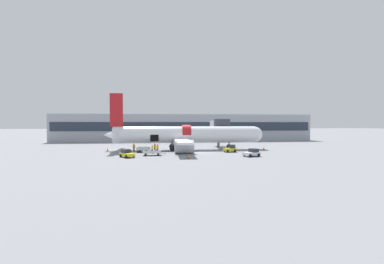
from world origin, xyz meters
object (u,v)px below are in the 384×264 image
at_px(ground_crew_supervisor, 134,147).
at_px(baggage_cart_queued, 152,153).
at_px(ground_crew_loader_b, 152,149).
at_px(suitcase_on_tarmac_upright, 130,152).
at_px(baggage_tug_lead, 230,149).
at_px(baggage_tug_rear, 252,153).
at_px(baggage_tug_mid, 127,154).
at_px(airplane, 184,135).
at_px(ground_crew_driver, 157,148).
at_px(ground_crew_loader_a, 155,147).
at_px(baggage_cart_loading, 144,150).

bearing_deg(ground_crew_supervisor, baggage_cart_queued, -59.23).
distance_m(ground_crew_loader_b, suitcase_on_tarmac_upright, 4.18).
xyz_separation_m(baggage_tug_lead, baggage_tug_rear, (1.98, -7.04, -0.02)).
bearing_deg(ground_crew_loader_b, suitcase_on_tarmac_upright, 179.63).
bearing_deg(baggage_tug_rear, baggage_tug_mid, 176.81).
bearing_deg(baggage_cart_queued, airplane, 55.00).
bearing_deg(baggage_cart_queued, baggage_tug_mid, -151.29).
xyz_separation_m(baggage_cart_queued, ground_crew_driver, (0.83, 3.18, 0.44)).
bearing_deg(ground_crew_loader_a, baggage_tug_mid, -116.95).
bearing_deg(ground_crew_supervisor, baggage_cart_loading, -40.70).
bearing_deg(baggage_cart_queued, baggage_tug_lead, 13.16).
xyz_separation_m(airplane, suitcase_on_tarmac_upright, (-10.67, -5.90, -2.80)).
xyz_separation_m(baggage_tug_rear, baggage_cart_loading, (-19.14, 8.41, -0.06)).
bearing_deg(baggage_cart_queued, ground_crew_driver, 75.36).
distance_m(baggage_cart_loading, suitcase_on_tarmac_upright, 2.93).
relative_size(ground_crew_driver, ground_crew_supervisor, 1.07).
distance_m(baggage_tug_mid, ground_crew_loader_a, 9.66).
bearing_deg(ground_crew_loader_b, baggage_tug_mid, -126.31).
distance_m(airplane, baggage_tug_lead, 10.75).
bearing_deg(baggage_tug_lead, baggage_tug_mid, -163.24).
height_order(baggage_tug_mid, baggage_cart_loading, baggage_tug_mid).
relative_size(baggage_tug_rear, ground_crew_driver, 1.83).
bearing_deg(ground_crew_loader_b, ground_crew_driver, -0.32).
relative_size(ground_crew_loader_b, suitcase_on_tarmac_upright, 2.15).
height_order(baggage_tug_mid, ground_crew_supervisor, ground_crew_supervisor).
bearing_deg(ground_crew_loader_a, ground_crew_driver, -78.81).
bearing_deg(suitcase_on_tarmac_upright, airplane, 28.94).
relative_size(baggage_cart_loading, ground_crew_loader_a, 2.14).
bearing_deg(ground_crew_supervisor, ground_crew_loader_a, -5.25).
relative_size(baggage_cart_loading, ground_crew_driver, 1.97).
distance_m(baggage_cart_queued, ground_crew_loader_b, 3.22).
height_order(baggage_tug_rear, baggage_cart_queued, baggage_tug_rear).
bearing_deg(ground_crew_loader_a, baggage_tug_lead, -10.42).
relative_size(baggage_tug_lead, suitcase_on_tarmac_upright, 3.50).
height_order(baggage_tug_mid, ground_crew_loader_b, ground_crew_loader_b).
distance_m(airplane, ground_crew_supervisor, 10.89).
distance_m(airplane, ground_crew_loader_a, 7.15).
bearing_deg(airplane, ground_crew_loader_b, -137.77).
relative_size(ground_crew_loader_a, suitcase_on_tarmac_upright, 2.10).
xyz_separation_m(baggage_tug_mid, baggage_tug_rear, (21.38, -1.19, 0.00)).
relative_size(airplane, baggage_cart_loading, 9.94).
bearing_deg(ground_crew_loader_a, suitcase_on_tarmac_upright, -145.33).
xyz_separation_m(ground_crew_loader_b, ground_crew_supervisor, (-3.85, 3.52, -0.01)).
distance_m(baggage_tug_rear, ground_crew_driver, 17.69).
bearing_deg(ground_crew_driver, suitcase_on_tarmac_upright, 179.64).
relative_size(baggage_cart_loading, ground_crew_supervisor, 2.11).
relative_size(ground_crew_loader_a, ground_crew_loader_b, 0.98).
height_order(baggage_tug_lead, ground_crew_loader_a, ground_crew_loader_a).
height_order(baggage_tug_lead, baggage_tug_mid, baggage_tug_lead).
distance_m(ground_crew_driver, suitcase_on_tarmac_upright, 5.15).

